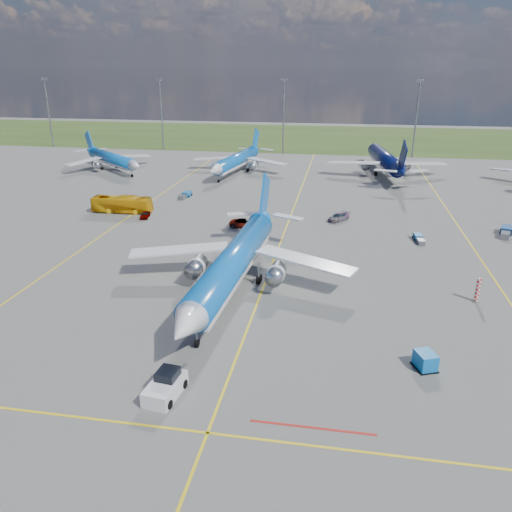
% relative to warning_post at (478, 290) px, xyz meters
% --- Properties ---
extents(ground, '(400.00, 400.00, 0.00)m').
position_rel_warning_post_xyz_m(ground, '(-26.00, -8.00, -1.50)').
color(ground, '#5D5D5A').
rests_on(ground, ground).
extents(grass_strip, '(400.00, 80.00, 0.01)m').
position_rel_warning_post_xyz_m(grass_strip, '(-26.00, 142.00, -1.50)').
color(grass_strip, '#2D4719').
rests_on(grass_strip, ground).
extents(taxiway_lines, '(60.25, 160.00, 0.02)m').
position_rel_warning_post_xyz_m(taxiway_lines, '(-25.83, 19.70, -1.49)').
color(taxiway_lines, yellow).
rests_on(taxiway_lines, ground).
extents(floodlight_masts, '(202.20, 0.50, 22.70)m').
position_rel_warning_post_xyz_m(floodlight_masts, '(-16.00, 102.00, 11.06)').
color(floodlight_masts, slate).
rests_on(floodlight_masts, ground).
extents(warning_post, '(0.50, 0.50, 3.00)m').
position_rel_warning_post_xyz_m(warning_post, '(0.00, 0.00, 0.00)').
color(warning_post, red).
rests_on(warning_post, ground).
extents(bg_jet_nw, '(42.71, 41.83, 8.91)m').
position_rel_warning_post_xyz_m(bg_jet_nw, '(-78.08, 67.56, -1.50)').
color(bg_jet_nw, '#0D5DB7').
rests_on(bg_jet_nw, ground).
extents(bg_jet_nnw, '(33.13, 40.38, 9.56)m').
position_rel_warning_post_xyz_m(bg_jet_nnw, '(-44.35, 69.72, -1.50)').
color(bg_jet_nnw, '#0D5DB7').
rests_on(bg_jet_nnw, ground).
extents(bg_jet_n, '(37.07, 45.60, 10.93)m').
position_rel_warning_post_xyz_m(bg_jet_n, '(-6.16, 75.32, -1.50)').
color(bg_jet_n, '#070F41').
rests_on(bg_jet_n, ground).
extents(main_airliner, '(34.53, 43.99, 11.06)m').
position_rel_warning_post_xyz_m(main_airliner, '(-29.55, -1.86, -1.50)').
color(main_airliner, '#0D5DB7').
rests_on(main_airliner, ground).
extents(pushback_tug, '(2.89, 6.42, 2.14)m').
position_rel_warning_post_xyz_m(pushback_tug, '(-30.80, -23.89, -0.64)').
color(pushback_tug, silver).
rests_on(pushback_tug, ground).
extents(uld_container, '(2.27, 2.50, 1.63)m').
position_rel_warning_post_xyz_m(uld_container, '(-8.12, -15.84, -0.68)').
color(uld_container, '#0D65B6').
rests_on(uld_container, ground).
extents(apron_bus, '(11.76, 3.08, 3.25)m').
position_rel_warning_post_xyz_m(apron_bus, '(-58.33, 29.16, 0.13)').
color(apron_bus, '#E2A60D').
rests_on(apron_bus, ground).
extents(service_car_a, '(1.97, 3.73, 1.21)m').
position_rel_warning_post_xyz_m(service_car_a, '(-52.62, 26.40, -0.90)').
color(service_car_a, '#999999').
rests_on(service_car_a, ground).
extents(service_car_b, '(5.47, 2.77, 1.48)m').
position_rel_warning_post_xyz_m(service_car_b, '(-33.18, 23.91, -0.76)').
color(service_car_b, '#999999').
rests_on(service_car_b, ground).
extents(service_car_c, '(4.46, 4.96, 1.39)m').
position_rel_warning_post_xyz_m(service_car_c, '(-17.03, 30.81, -0.81)').
color(service_car_c, '#999999').
rests_on(service_car_c, ground).
extents(baggage_tug_w, '(1.48, 4.30, 0.95)m').
position_rel_warning_post_xyz_m(baggage_tug_w, '(-3.99, 21.58, -1.06)').
color(baggage_tug_w, '#17568A').
rests_on(baggage_tug_w, ground).
extents(baggage_tug_c, '(1.82, 4.97, 1.09)m').
position_rel_warning_post_xyz_m(baggage_tug_c, '(-49.81, 42.37, -0.99)').
color(baggage_tug_c, '#1A5D9C').
rests_on(baggage_tug_c, ground).
extents(baggage_tug_e, '(3.11, 5.69, 1.24)m').
position_rel_warning_post_xyz_m(baggage_tug_e, '(10.75, 27.21, -0.92)').
color(baggage_tug_e, navy).
rests_on(baggage_tug_e, ground).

